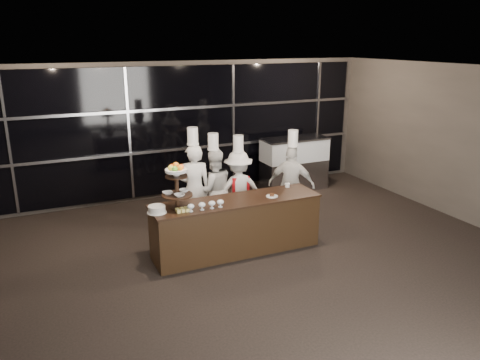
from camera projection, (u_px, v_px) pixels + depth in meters
name	position (u px, v px, depth m)	size (l,w,h in m)	color
room	(299.00, 196.00, 6.05)	(10.00, 10.00, 10.00)	black
window_wall	(183.00, 130.00, 10.36)	(8.60, 0.10, 2.80)	black
buffet_counter	(236.00, 225.00, 7.79)	(2.84, 0.74, 0.92)	black
display_stand	(177.00, 183.00, 7.14)	(0.48, 0.48, 0.74)	black
compotes	(206.00, 204.00, 7.21)	(0.60, 0.11, 0.12)	silver
layer_cake	(157.00, 209.00, 7.07)	(0.30, 0.30, 0.11)	white
pastry_squares	(182.00, 210.00, 7.12)	(0.20, 0.13, 0.05)	#F7E779
small_plate	(272.00, 196.00, 7.81)	(0.20, 0.20, 0.05)	white
chef_cup	(287.00, 185.00, 8.30)	(0.08, 0.08, 0.07)	white
display_case	(294.00, 161.00, 11.02)	(1.55, 0.68, 1.24)	#A5A5AA
chef_a	(194.00, 188.00, 8.45)	(0.69, 0.54, 1.97)	white
chef_b	(214.00, 189.00, 8.69)	(0.77, 0.62, 1.82)	silver
chef_c	(238.00, 189.00, 8.77)	(1.01, 0.65, 1.77)	white
chef_d	(291.00, 184.00, 8.95)	(0.92, 0.87, 1.83)	white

